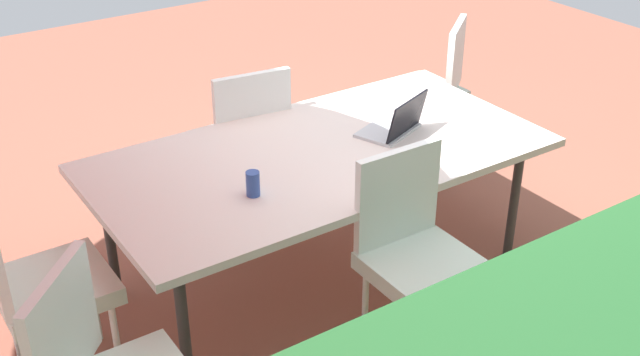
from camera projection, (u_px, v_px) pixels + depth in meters
The scene contains 8 objects.
ground_plane at pixel (320, 277), 4.25m from camera, with size 10.00×10.00×0.02m, color #935442.
dining_table at pixel (320, 159), 3.91m from camera, with size 2.23×1.15×0.75m.
chair_southwest at pixel (430, 85), 5.15m from camera, with size 0.58×0.58×0.98m.
chair_north at pixel (416, 249), 3.48m from camera, with size 0.46×0.46×0.98m.
chair_east at pixel (37, 279), 3.29m from camera, with size 0.47×0.46×0.98m.
chair_south at pixel (244, 136), 4.48m from camera, with size 0.47×0.48×0.98m.
laptop at pixel (395, 125), 4.04m from camera, with size 0.39×0.34×0.21m.
cup at pixel (253, 184), 3.48m from camera, with size 0.06×0.06×0.12m, color #334C99.
Camera 1 is at (1.93, 2.89, 2.50)m, focal length 44.51 mm.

